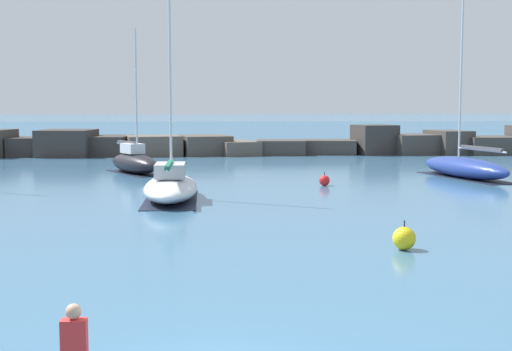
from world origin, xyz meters
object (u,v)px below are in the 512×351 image
at_px(sailboat_moored_1, 171,186).
at_px(mooring_buoy_orange_near, 324,180).
at_px(sailboat_moored_2, 464,167).
at_px(mooring_buoy_far_side, 404,238).
at_px(sailboat_moored_0, 134,162).

xyz_separation_m(sailboat_moored_1, mooring_buoy_orange_near, (8.17, 5.02, -0.35)).
bearing_deg(sailboat_moored_1, sailboat_moored_2, 25.92).
distance_m(sailboat_moored_1, mooring_buoy_far_side, 14.27).
relative_size(sailboat_moored_2, mooring_buoy_far_side, 11.79).
height_order(mooring_buoy_orange_near, mooring_buoy_far_side, mooring_buoy_far_side).
bearing_deg(mooring_buoy_far_side, sailboat_moored_0, 112.30).
bearing_deg(sailboat_moored_0, sailboat_moored_2, -12.90).
height_order(sailboat_moored_2, mooring_buoy_orange_near, sailboat_moored_2).
bearing_deg(sailboat_moored_1, sailboat_moored_0, 102.06).
height_order(sailboat_moored_0, mooring_buoy_orange_near, sailboat_moored_0).
distance_m(sailboat_moored_1, sailboat_moored_2, 19.29).
bearing_deg(mooring_buoy_orange_near, sailboat_moored_2, 20.39).
bearing_deg(mooring_buoy_orange_near, mooring_buoy_far_side, -92.11).
height_order(sailboat_moored_1, mooring_buoy_orange_near, sailboat_moored_1).
relative_size(sailboat_moored_0, sailboat_moored_2, 0.85).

